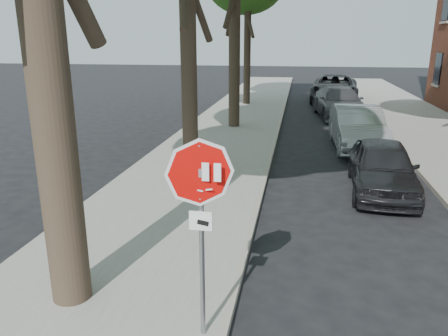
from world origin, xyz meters
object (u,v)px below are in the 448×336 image
object	(u,v)px
car_b	(357,128)
car_d	(335,88)
car_a	(383,167)
car_c	(339,102)
stop_sign	(201,202)

from	to	relation	value
car_b	car_d	size ratio (longest dim) A/B	0.76
car_a	car_c	size ratio (longest dim) A/B	0.76
car_b	car_c	xyz separation A→B (m)	(-0.14, 6.48, 0.00)
stop_sign	car_a	bearing A→B (deg)	63.33
car_c	stop_sign	bearing A→B (deg)	-107.00
car_a	car_b	bearing A→B (deg)	94.29
car_c	car_a	bearing A→B (deg)	-96.14
car_a	car_c	distance (m)	11.24
car_a	car_c	xyz separation A→B (m)	(-0.22, 11.23, 0.08)
car_b	car_d	bearing A→B (deg)	87.80
stop_sign	car_c	world-z (taller)	stop_sign
stop_sign	car_d	size ratio (longest dim) A/B	0.44
car_a	car_c	bearing A→B (deg)	94.39
stop_sign	car_d	bearing A→B (deg)	82.22
stop_sign	car_a	distance (m)	7.38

